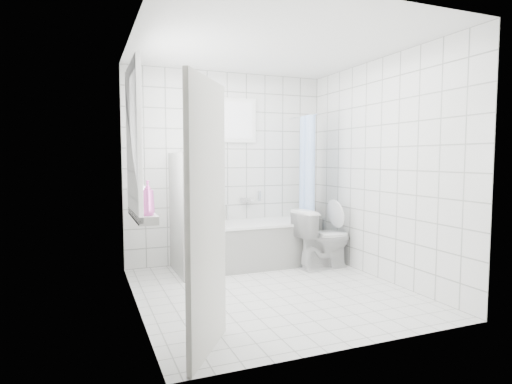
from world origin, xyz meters
name	(u,v)px	position (x,y,z in m)	size (l,w,h in m)	color
ground	(272,291)	(0.00, 0.00, 0.00)	(3.00, 3.00, 0.00)	white
ceiling	(272,45)	(0.00, 0.00, 2.60)	(3.00, 3.00, 0.00)	white
wall_back	(228,168)	(0.00, 1.50, 1.30)	(2.80, 0.02, 2.60)	white
wall_front	(356,176)	(0.00, -1.50, 1.30)	(2.80, 0.02, 2.60)	white
wall_left	(135,172)	(-1.40, 0.00, 1.30)	(0.02, 3.00, 2.60)	white
wall_right	(380,169)	(1.40, 0.00, 1.30)	(0.02, 3.00, 2.60)	white
window_left	(136,141)	(-1.35, 0.30, 1.60)	(0.01, 0.90, 1.40)	white
window_back	(235,120)	(0.10, 1.46, 1.95)	(0.50, 0.01, 0.50)	white
window_sill	(142,215)	(-1.31, 0.30, 0.86)	(0.18, 1.02, 0.08)	white
door	(207,218)	(-1.03, -1.15, 1.00)	(0.04, 0.80, 2.00)	silver
bathtub	(249,244)	(0.17, 1.12, 0.29)	(1.68, 0.77, 0.58)	white
partition_wall	(182,214)	(-0.74, 1.07, 0.75)	(0.15, 0.85, 1.50)	white
tiled_ledge	(307,237)	(1.18, 1.38, 0.28)	(0.40, 0.24, 0.55)	white
toilet	(323,238)	(1.03, 0.65, 0.39)	(0.43, 0.76, 0.78)	silver
curtain_rod	(303,117)	(0.95, 1.10, 2.00)	(0.02, 0.02, 0.80)	silver
shower_curtain	(307,183)	(0.95, 0.97, 1.10)	(0.14, 0.48, 1.78)	#5490F7
tub_faucet	(247,200)	(0.27, 1.46, 0.85)	(0.18, 0.06, 0.06)	silver
sill_bottles	(144,197)	(-1.30, 0.23, 1.05)	(0.17, 0.78, 0.33)	#DB55B4
ledge_bottles	(309,211)	(1.19, 1.34, 0.67)	(0.12, 0.19, 0.24)	#2717BD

